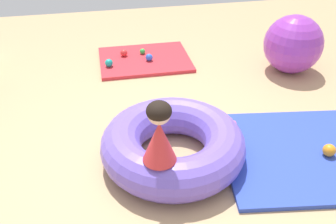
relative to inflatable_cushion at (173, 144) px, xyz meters
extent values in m
plane|color=tan|center=(-0.03, 0.00, -0.16)|extent=(8.00, 8.00, 0.00)
cube|color=#2D47B7|center=(1.06, -0.15, -0.14)|extent=(1.45, 1.36, 0.04)
cube|color=red|center=(0.05, 1.92, -0.14)|extent=(1.11, 0.88, 0.04)
torus|color=#7056D1|center=(0.00, 0.00, 0.00)|extent=(1.16, 1.16, 0.33)
cone|color=red|center=(-0.17, -0.35, 0.32)|extent=(0.28, 0.28, 0.31)
sphere|color=beige|center=(-0.17, -0.35, 0.55)|extent=(0.16, 0.16, 0.16)
ellipsoid|color=black|center=(-0.17, -0.35, 0.56)|extent=(0.17, 0.17, 0.13)
sphere|color=green|center=(0.05, 2.05, -0.09)|extent=(0.07, 0.07, 0.07)
sphere|color=blue|center=(0.10, 1.83, -0.08)|extent=(0.09, 0.09, 0.09)
sphere|color=teal|center=(-0.40, 1.77, -0.08)|extent=(0.09, 0.09, 0.09)
sphere|color=orange|center=(1.25, -0.24, -0.07)|extent=(0.10, 0.10, 0.10)
sphere|color=red|center=(-0.19, 2.03, -0.08)|extent=(0.09, 0.09, 0.09)
sphere|color=pink|center=(0.61, 0.29, -0.09)|extent=(0.08, 0.08, 0.08)
sphere|color=purple|center=(1.69, 1.32, 0.17)|extent=(0.67, 0.67, 0.67)
camera|label=1|loc=(-0.51, -2.30, 1.86)|focal=39.87mm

